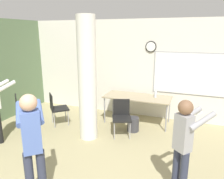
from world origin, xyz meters
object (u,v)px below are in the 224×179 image
chair_near_pillar (57,107)px  chair_by_left_wall (22,108)px  chair_table_front (122,115)px  bottle_on_table (155,94)px  person_playing_front (32,142)px  folding_table (137,98)px  person_playing_side (184,142)px

chair_near_pillar → chair_by_left_wall: size_ratio=1.00×
chair_by_left_wall → chair_near_pillar: bearing=26.4°
chair_near_pillar → chair_table_front: bearing=1.5°
chair_near_pillar → chair_by_left_wall: (-0.79, -0.39, 0.00)m
bottle_on_table → person_playing_front: person_playing_front is taller
person_playing_front → folding_table: bearing=79.9°
chair_by_left_wall → person_playing_side: 4.27m
chair_by_left_wall → chair_table_front: (2.60, 0.44, 0.00)m
folding_table → chair_near_pillar: chair_near_pillar is taller
chair_near_pillar → person_playing_front: 2.86m
folding_table → bottle_on_table: 0.50m
person_playing_side → person_playing_front: (-1.94, -0.89, 0.08)m
folding_table → chair_near_pillar: 2.18m
bottle_on_table → person_playing_side: bearing=-71.6°
folding_table → chair_table_front: bearing=-99.9°
chair_table_front → person_playing_front: size_ratio=0.52×
bottle_on_table → chair_near_pillar: size_ratio=0.27×
chair_table_front → chair_by_left_wall: bearing=-170.4°
chair_near_pillar → chair_table_front: size_ratio=1.00×
bottle_on_table → chair_table_front: bearing=-123.0°
bottle_on_table → chair_table_front: 1.19m
folding_table → chair_table_front: 0.91m
chair_table_front → person_playing_side: size_ratio=0.57×
folding_table → person_playing_front: bearing=-100.1°
folding_table → bottle_on_table: size_ratio=7.57×
chair_near_pillar → chair_table_front: (1.81, 0.05, 0.00)m
folding_table → chair_table_front: chair_table_front is taller
person_playing_side → chair_by_left_wall: bearing=163.8°
folding_table → chair_table_front: (-0.15, -0.88, -0.19)m
bottle_on_table → chair_table_front: bottle_on_table is taller
chair_near_pillar → bottle_on_table: bearing=22.5°
chair_near_pillar → chair_by_left_wall: 0.89m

